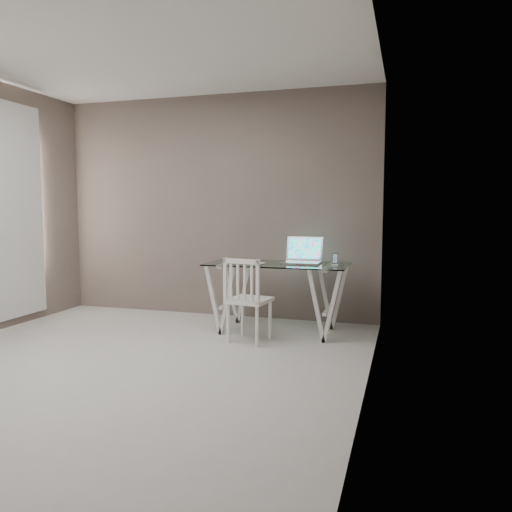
{
  "coord_description": "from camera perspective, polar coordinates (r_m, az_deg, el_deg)",
  "views": [
    {
      "loc": [
        2.26,
        -3.51,
        1.35
      ],
      "look_at": [
        0.8,
        1.32,
        0.85
      ],
      "focal_mm": 35.0,
      "sensor_mm": 36.0,
      "label": 1
    }
  ],
  "objects": [
    {
      "name": "keyboard",
      "position": [
        5.33,
        -0.33,
        -0.81
      ],
      "size": [
        0.26,
        0.11,
        0.01
      ],
      "primitive_type": "cube",
      "color": "silver",
      "rests_on": "desk"
    },
    {
      "name": "laptop",
      "position": [
        5.41,
        5.36,
        -0.08
      ],
      "size": [
        0.4,
        0.36,
        0.27
      ],
      "color": "#B6B6BA",
      "rests_on": "desk"
    },
    {
      "name": "chair",
      "position": [
        4.94,
        -1.11,
        -4.6
      ],
      "size": [
        0.44,
        0.44,
        0.85
      ],
      "rotation": [
        0.0,
        0.0,
        -0.15
      ],
      "color": "white",
      "rests_on": "ground"
    },
    {
      "name": "phone_dock",
      "position": [
        5.24,
        9.01,
        -0.67
      ],
      "size": [
        0.07,
        0.07,
        0.12
      ],
      "color": "white",
      "rests_on": "desk"
    },
    {
      "name": "desk",
      "position": [
        5.39,
        2.46,
        -4.69
      ],
      "size": [
        1.5,
        0.7,
        0.75
      ],
      "color": "silver",
      "rests_on": "ground"
    },
    {
      "name": "room",
      "position": [
        4.24,
        -16.74,
        10.37
      ],
      "size": [
        4.5,
        4.52,
        2.71
      ],
      "color": "#ABA8A4",
      "rests_on": "ground"
    },
    {
      "name": "mouse",
      "position": [
        5.13,
        -0.01,
        -0.9
      ],
      "size": [
        0.12,
        0.07,
        0.04
      ],
      "primitive_type": "ellipsoid",
      "color": "silver",
      "rests_on": "desk"
    }
  ]
}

